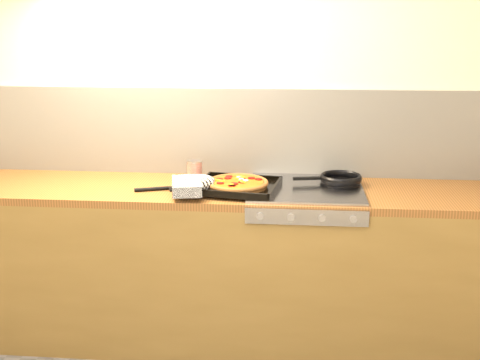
# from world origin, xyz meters

# --- Properties ---
(room_shell) EXTENTS (3.20, 3.20, 3.20)m
(room_shell) POSITION_xyz_m (0.00, 1.39, 1.15)
(room_shell) COLOR white
(room_shell) RESTS_ON ground
(counter_run) EXTENTS (3.20, 0.62, 0.90)m
(counter_run) POSITION_xyz_m (0.00, 1.10, 0.45)
(counter_run) COLOR olive
(counter_run) RESTS_ON ground
(stovetop) EXTENTS (0.60, 0.56, 0.02)m
(stovetop) POSITION_xyz_m (0.45, 1.10, 0.91)
(stovetop) COLOR #9A9A9F
(stovetop) RESTS_ON counter_run
(pizza_on_tray) EXTENTS (0.58, 0.46, 0.07)m
(pizza_on_tray) POSITION_xyz_m (0.02, 1.01, 0.94)
(pizza_on_tray) COLOR black
(pizza_on_tray) RESTS_ON stovetop
(frying_pan) EXTENTS (0.39, 0.27, 0.04)m
(frying_pan) POSITION_xyz_m (0.64, 1.20, 0.94)
(frying_pan) COLOR black
(frying_pan) RESTS_ON stovetop
(tomato_can) EXTENTS (0.09, 0.09, 0.12)m
(tomato_can) POSITION_xyz_m (-0.16, 1.21, 0.96)
(tomato_can) COLOR #9C170C
(tomato_can) RESTS_ON counter_run
(juice_glass) EXTENTS (0.07, 0.07, 0.11)m
(juice_glass) POSITION_xyz_m (-0.16, 1.22, 0.96)
(juice_glass) COLOR orange
(juice_glass) RESTS_ON counter_run
(wooden_spoon) EXTENTS (0.30, 0.05, 0.02)m
(wooden_spoon) POSITION_xyz_m (0.16, 1.26, 0.91)
(wooden_spoon) COLOR #A88247
(wooden_spoon) RESTS_ON counter_run
(black_spatula) EXTENTS (0.28, 0.14, 0.02)m
(black_spatula) POSITION_xyz_m (-0.31, 1.02, 0.91)
(black_spatula) COLOR black
(black_spatula) RESTS_ON counter_run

